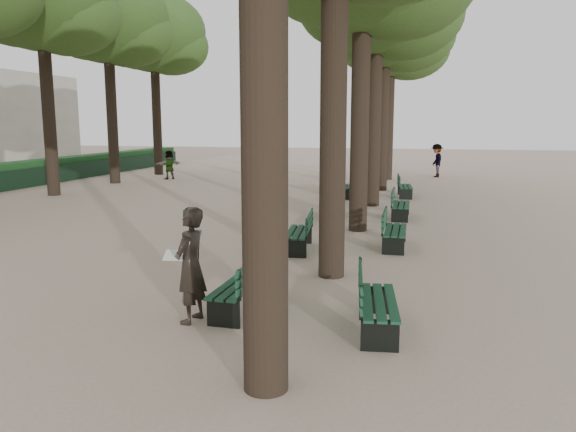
# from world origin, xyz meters

# --- Properties ---
(ground) EXTENTS (120.00, 120.00, 0.00)m
(ground) POSITION_xyz_m (0.00, 0.00, 0.00)
(ground) COLOR tan
(ground) RESTS_ON ground
(tree_central_4) EXTENTS (6.00, 6.00, 9.95)m
(tree_central_4) POSITION_xyz_m (1.50, 18.00, 7.65)
(tree_central_4) COLOR #33261C
(tree_central_4) RESTS_ON ground
(tree_central_5) EXTENTS (6.00, 6.00, 9.95)m
(tree_central_5) POSITION_xyz_m (1.50, 23.00, 7.65)
(tree_central_5) COLOR #33261C
(tree_central_5) RESTS_ON ground
(tree_far_4) EXTENTS (6.00, 6.00, 10.45)m
(tree_far_4) POSITION_xyz_m (-12.00, 18.00, 8.14)
(tree_far_4) COLOR #33261C
(tree_far_4) RESTS_ON ground
(tree_far_5) EXTENTS (6.00, 6.00, 10.45)m
(tree_far_5) POSITION_xyz_m (-12.00, 23.00, 8.14)
(tree_far_5) COLOR #33261C
(tree_far_5) RESTS_ON ground
(bench_left_0) EXTENTS (0.63, 1.82, 0.92)m
(bench_left_0) POSITION_xyz_m (0.37, 0.56, 0.27)
(bench_left_0) COLOR black
(bench_left_0) RESTS_ON ground
(bench_left_1) EXTENTS (0.76, 1.85, 0.92)m
(bench_left_1) POSITION_xyz_m (0.37, 5.13, 0.27)
(bench_left_1) COLOR black
(bench_left_1) RESTS_ON ground
(bench_left_2) EXTENTS (0.73, 1.84, 0.92)m
(bench_left_2) POSITION_xyz_m (0.37, 10.43, 0.27)
(bench_left_2) COLOR black
(bench_left_2) RESTS_ON ground
(bench_left_3) EXTENTS (0.61, 1.81, 0.92)m
(bench_left_3) POSITION_xyz_m (0.37, 15.09, 0.27)
(bench_left_3) COLOR black
(bench_left_3) RESTS_ON ground
(bench_right_0) EXTENTS (0.77, 1.85, 0.92)m
(bench_right_0) POSITION_xyz_m (2.63, 0.16, 0.27)
(bench_right_0) COLOR black
(bench_right_0) RESTS_ON ground
(bench_right_1) EXTENTS (0.58, 1.80, 0.92)m
(bench_right_1) POSITION_xyz_m (2.63, 5.92, 0.27)
(bench_right_1) COLOR black
(bench_right_1) RESTS_ON ground
(bench_right_2) EXTENTS (0.57, 1.80, 0.92)m
(bench_right_2) POSITION_xyz_m (2.63, 10.38, 0.27)
(bench_right_2) COLOR black
(bench_right_2) RESTS_ON ground
(bench_right_3) EXTENTS (0.71, 1.84, 0.92)m
(bench_right_3) POSITION_xyz_m (2.63, 15.75, 0.27)
(bench_right_3) COLOR black
(bench_right_3) RESTS_ON ground
(man_with_map) EXTENTS (0.66, 0.77, 1.81)m
(man_with_map) POSITION_xyz_m (-0.22, -0.10, 0.91)
(man_with_map) COLOR black
(man_with_map) RESTS_ON ground
(pedestrian_d) EXTENTS (0.38, 0.81, 1.62)m
(pedestrian_d) POSITION_xyz_m (-1.85, 25.10, 0.81)
(pedestrian_d) COLOR #262628
(pedestrian_d) RESTS_ON ground
(pedestrian_e) EXTENTS (1.15, 1.33, 1.57)m
(pedestrian_e) POSITION_xyz_m (-10.14, 20.50, 0.78)
(pedestrian_e) COLOR #262628
(pedestrian_e) RESTS_ON ground
(pedestrian_b) EXTENTS (0.60, 1.26, 1.88)m
(pedestrian_b) POSITION_xyz_m (4.13, 25.01, 0.94)
(pedestrian_b) COLOR #262628
(pedestrian_b) RESTS_ON ground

